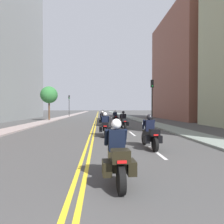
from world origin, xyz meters
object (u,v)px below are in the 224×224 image
Objects in this scene: motorcycle_2 at (105,126)px; motorcycle_4 at (103,119)px; motorcycle_1 at (150,135)px; motorcycle_6 at (103,116)px; traffic_light_near at (152,94)px; traffic_light_far at (69,102)px; motorcycle_0 at (117,157)px; street_tree_0 at (49,95)px; motorcycle_3 at (123,122)px; motorcycle_5 at (115,117)px.

motorcycle_2 is 1.01× the size of motorcycle_4.
motorcycle_6 reaches higher than motorcycle_1.
traffic_light_near is 26.20m from traffic_light_far.
motorcycle_1 is at bearing -85.38° from motorcycle_6.
motorcycle_0 is 0.92× the size of motorcycle_1.
motorcycle_0 is 0.41× the size of street_tree_0.
motorcycle_0 is 0.44× the size of traffic_light_far.
motorcycle_0 is 12.47m from motorcycle_3.
motorcycle_4 is at bearing 174.62° from traffic_light_near.
motorcycle_5 is at bearing 87.05° from motorcycle_3.
traffic_light_far reaches higher than motorcycle_0.
motorcycle_1 is 21.38m from motorcycle_6.
motorcycle_0 is 0.97× the size of motorcycle_6.
motorcycle_1 is 0.46× the size of traffic_light_near.
motorcycle_6 reaches higher than motorcycle_2.
motorcycle_1 is 36.02m from traffic_light_far.
motorcycle_6 is 0.45× the size of traffic_light_far.
motorcycle_3 is 27.97m from traffic_light_far.
motorcycle_0 is at bearing -91.03° from motorcycle_4.
motorcycle_2 is at bearing 87.36° from motorcycle_0.
motorcycle_5 is at bearing 88.13° from motorcycle_1.
traffic_light_near is at bearing -61.89° from motorcycle_6.
motorcycle_0 is 0.96× the size of motorcycle_5.
motorcycle_1 is 0.47× the size of traffic_light_far.
motorcycle_3 is 1.05× the size of motorcycle_5.
motorcycle_5 is at bearing 68.43° from motorcycle_4.
traffic_light_near is (5.29, 15.67, 2.74)m from motorcycle_0.
motorcycle_1 is at bearing -91.93° from motorcycle_3.
street_tree_0 reaches higher than traffic_light_far.
motorcycle_2 is 18.56m from street_tree_0.
motorcycle_6 is at bearing 5.72° from street_tree_0.
motorcycle_5 is (-0.17, 17.05, 0.01)m from motorcycle_1.
traffic_light_near is (3.56, -5.35, 2.73)m from motorcycle_5.
motorcycle_2 is 17.31m from motorcycle_6.
motorcycle_1 is 1.05× the size of motorcycle_6.
motorcycle_6 is (-1.78, 21.30, 0.01)m from motorcycle_1.
motorcycle_2 is at bearing -64.52° from street_tree_0.
traffic_light_far is 14.29m from street_tree_0.
motorcycle_0 is at bearing -108.65° from traffic_light_near.
motorcycle_2 is 13.18m from motorcycle_5.
motorcycle_5 is at bearing 82.29° from motorcycle_0.
traffic_light_far is at bearing 106.25° from motorcycle_4.
motorcycle_4 is at bearing -46.55° from street_tree_0.
street_tree_0 is at bearing 125.52° from motorcycle_3.
motorcycle_5 is 0.44× the size of traffic_light_near.
traffic_light_far is at bearing 102.18° from motorcycle_1.
street_tree_0 is at bearing 132.21° from motorcycle_4.
traffic_light_near reaches higher than traffic_light_far.
traffic_light_near reaches higher than motorcycle_6.
motorcycle_0 is at bearing -101.09° from motorcycle_3.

